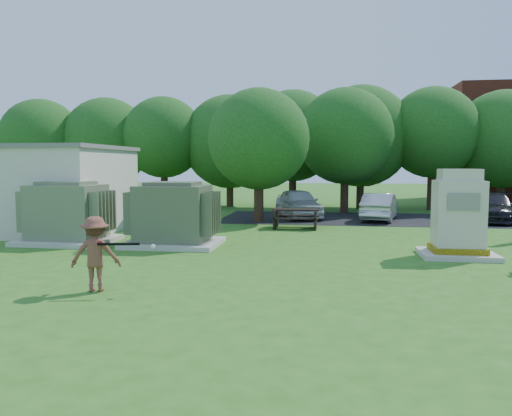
% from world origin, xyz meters
% --- Properties ---
extents(ground, '(120.00, 120.00, 0.00)m').
position_xyz_m(ground, '(0.00, 0.00, 0.00)').
color(ground, '#2D6619').
rests_on(ground, ground).
extents(parking_strip, '(20.00, 6.00, 0.01)m').
position_xyz_m(parking_strip, '(7.00, 13.50, 0.01)').
color(parking_strip, '#232326').
rests_on(parking_strip, ground).
extents(transformer_left, '(3.00, 2.40, 2.07)m').
position_xyz_m(transformer_left, '(-6.50, 4.50, 0.97)').
color(transformer_left, beige).
rests_on(transformer_left, ground).
extents(transformer_right, '(3.00, 2.40, 2.07)m').
position_xyz_m(transformer_right, '(-2.80, 4.50, 0.97)').
color(transformer_right, beige).
rests_on(transformer_right, ground).
extents(generator_cabinet, '(2.06, 1.68, 2.51)m').
position_xyz_m(generator_cabinet, '(5.86, 3.72, 1.10)').
color(generator_cabinet, beige).
rests_on(generator_cabinet, ground).
extents(picnic_table, '(1.89, 1.42, 0.81)m').
position_xyz_m(picnic_table, '(0.85, 9.38, 0.50)').
color(picnic_table, black).
rests_on(picnic_table, ground).
extents(batter, '(1.13, 0.82, 1.56)m').
position_xyz_m(batter, '(-2.55, -1.46, 0.78)').
color(batter, brown).
rests_on(batter, ground).
extents(car_white, '(2.91, 4.55, 1.44)m').
position_xyz_m(car_white, '(0.68, 13.52, 0.72)').
color(car_white, silver).
rests_on(car_white, ground).
extents(car_silver_a, '(2.15, 4.09, 1.28)m').
position_xyz_m(car_silver_a, '(4.57, 12.99, 0.64)').
color(car_silver_a, silver).
rests_on(car_silver_a, ground).
extents(car_dark, '(3.05, 4.82, 1.30)m').
position_xyz_m(car_dark, '(9.72, 13.33, 0.65)').
color(car_dark, black).
rests_on(car_dark, ground).
extents(batting_equipment, '(1.30, 0.34, 0.14)m').
position_xyz_m(batting_equipment, '(-1.96, -1.57, 1.02)').
color(batting_equipment, black).
rests_on(batting_equipment, ground).
extents(tree_row, '(41.30, 13.30, 7.30)m').
position_xyz_m(tree_row, '(1.75, 18.50, 4.15)').
color(tree_row, '#47301E').
rests_on(tree_row, ground).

